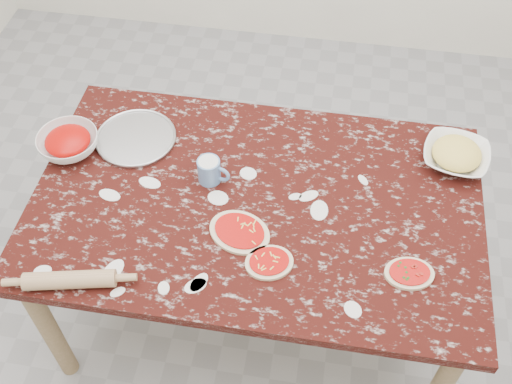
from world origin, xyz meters
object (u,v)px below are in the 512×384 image
(worktable, at_px, (256,215))
(pizza_tray, at_px, (136,138))
(flour_mug, at_px, (210,170))
(cheese_bowl, at_px, (456,156))
(sauce_bowl, at_px, (69,143))
(rolling_pin, at_px, (70,280))

(worktable, xyz_separation_m, pizza_tray, (-0.51, 0.22, 0.09))
(pizza_tray, relative_size, flour_mug, 2.45)
(pizza_tray, distance_m, cheese_bowl, 1.21)
(sauce_bowl, relative_size, rolling_pin, 0.79)
(cheese_bowl, xyz_separation_m, flour_mug, (-0.88, -0.24, 0.02))
(pizza_tray, bearing_deg, flour_mug, -24.92)
(worktable, bearing_deg, sauce_bowl, 169.98)
(worktable, height_order, sauce_bowl, sauce_bowl)
(worktable, height_order, pizza_tray, pizza_tray)
(sauce_bowl, relative_size, flour_mug, 1.85)
(worktable, bearing_deg, cheese_bowl, 23.62)
(rolling_pin, bearing_deg, worktable, 39.61)
(rolling_pin, bearing_deg, flour_mug, 55.70)
(pizza_tray, height_order, flour_mug, flour_mug)
(pizza_tray, distance_m, rolling_pin, 0.66)
(sauce_bowl, distance_m, flour_mug, 0.56)
(cheese_bowl, bearing_deg, worktable, -156.38)
(sauce_bowl, bearing_deg, cheese_bowl, 6.97)
(pizza_tray, xyz_separation_m, flour_mug, (0.33, -0.15, 0.04))
(cheese_bowl, relative_size, flour_mug, 1.95)
(pizza_tray, distance_m, flour_mug, 0.37)
(pizza_tray, relative_size, rolling_pin, 1.05)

